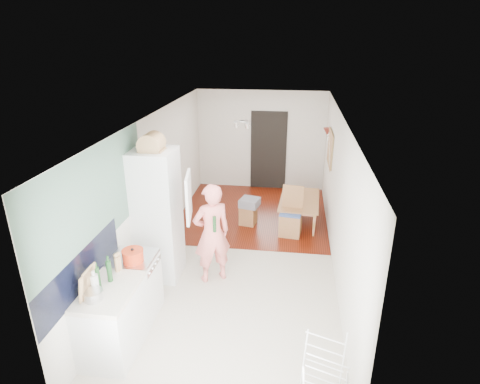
% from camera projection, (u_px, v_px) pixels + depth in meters
% --- Properties ---
extents(room_shell, '(3.20, 7.00, 2.50)m').
position_uv_depth(room_shell, '(243.00, 191.00, 6.85)').
color(room_shell, silver).
rests_on(room_shell, ground).
extents(floor, '(3.20, 7.00, 0.01)m').
position_uv_depth(floor, '(243.00, 255.00, 7.31)').
color(floor, beige).
rests_on(floor, ground).
extents(wood_floor_overlay, '(3.20, 3.30, 0.01)m').
position_uv_depth(wood_floor_overlay, '(253.00, 213.00, 9.02)').
color(wood_floor_overlay, '#621909').
rests_on(wood_floor_overlay, room_shell).
extents(sage_wall_panel, '(0.02, 3.00, 1.30)m').
position_uv_depth(sage_wall_panel, '(96.00, 199.00, 4.99)').
color(sage_wall_panel, slate).
rests_on(sage_wall_panel, room_shell).
extents(tile_splashback, '(0.02, 1.90, 0.50)m').
position_uv_depth(tile_splashback, '(83.00, 271.00, 4.74)').
color(tile_splashback, black).
rests_on(tile_splashback, room_shell).
extents(doorway_recess, '(0.90, 0.04, 2.00)m').
position_uv_depth(doorway_recess, '(268.00, 151.00, 10.12)').
color(doorway_recess, black).
rests_on(doorway_recess, room_shell).
extents(base_cabinet, '(0.60, 0.90, 0.86)m').
position_uv_depth(base_cabinet, '(113.00, 322.00, 4.97)').
color(base_cabinet, silver).
rests_on(base_cabinet, room_shell).
extents(worktop, '(0.62, 0.92, 0.06)m').
position_uv_depth(worktop, '(108.00, 291.00, 4.80)').
color(worktop, beige).
rests_on(worktop, room_shell).
extents(range_cooker, '(0.60, 0.60, 0.88)m').
position_uv_depth(range_cooker, '(135.00, 286.00, 5.66)').
color(range_cooker, silver).
rests_on(range_cooker, room_shell).
extents(cooker_top, '(0.60, 0.60, 0.04)m').
position_uv_depth(cooker_top, '(132.00, 258.00, 5.49)').
color(cooker_top, silver).
rests_on(cooker_top, room_shell).
extents(fridge_housing, '(0.66, 0.66, 2.15)m').
position_uv_depth(fridge_housing, '(157.00, 216.00, 6.36)').
color(fridge_housing, silver).
rests_on(fridge_housing, room_shell).
extents(fridge_door, '(0.14, 0.56, 0.70)m').
position_uv_depth(fridge_door, '(189.00, 197.00, 5.83)').
color(fridge_door, silver).
rests_on(fridge_door, room_shell).
extents(fridge_interior, '(0.02, 0.52, 0.66)m').
position_uv_depth(fridge_interior, '(174.00, 189.00, 6.15)').
color(fridge_interior, white).
rests_on(fridge_interior, room_shell).
extents(pinboard, '(0.03, 0.90, 0.70)m').
position_uv_depth(pinboard, '(330.00, 148.00, 8.29)').
color(pinboard, tan).
rests_on(pinboard, room_shell).
extents(pinboard_frame, '(0.00, 0.94, 0.74)m').
position_uv_depth(pinboard_frame, '(330.00, 148.00, 8.29)').
color(pinboard_frame, '#A7674A').
rests_on(pinboard_frame, room_shell).
extents(wall_sconce, '(0.18, 0.18, 0.16)m').
position_uv_depth(wall_sconce, '(327.00, 132.00, 8.82)').
color(wall_sconce, maroon).
rests_on(wall_sconce, room_shell).
extents(person, '(0.86, 0.77, 1.96)m').
position_uv_depth(person, '(212.00, 225.00, 6.25)').
color(person, '#F77E76').
rests_on(person, floor).
extents(dining_table, '(0.75, 1.27, 0.43)m').
position_uv_depth(dining_table, '(300.00, 212.00, 8.55)').
color(dining_table, '#A7674A').
rests_on(dining_table, floor).
extents(dining_chair, '(0.46, 0.46, 0.98)m').
position_uv_depth(dining_chair, '(291.00, 212.00, 7.88)').
color(dining_chair, '#A7674A').
rests_on(dining_chair, floor).
extents(stool, '(0.37, 0.37, 0.42)m').
position_uv_depth(stool, '(248.00, 215.00, 8.42)').
color(stool, '#A7674A').
rests_on(stool, floor).
extents(grey_drape, '(0.45, 0.45, 0.17)m').
position_uv_depth(grey_drape, '(250.00, 203.00, 8.31)').
color(grey_drape, slate).
rests_on(grey_drape, stool).
extents(drying_rack, '(0.54, 0.51, 0.84)m').
position_uv_depth(drying_rack, '(324.00, 379.00, 4.16)').
color(drying_rack, silver).
rests_on(drying_rack, floor).
extents(bread_bin, '(0.43, 0.41, 0.19)m').
position_uv_depth(bread_bin, '(152.00, 144.00, 5.90)').
color(bread_bin, tan).
rests_on(bread_bin, fridge_housing).
extents(red_casserole, '(0.33, 0.33, 0.17)m').
position_uv_depth(red_casserole, '(133.00, 256.00, 5.35)').
color(red_casserole, red).
rests_on(red_casserole, cooker_top).
extents(steel_pan, '(0.27, 0.27, 0.11)m').
position_uv_depth(steel_pan, '(93.00, 295.00, 4.59)').
color(steel_pan, silver).
rests_on(steel_pan, worktop).
extents(held_bottle, '(0.05, 0.05, 0.25)m').
position_uv_depth(held_bottle, '(214.00, 224.00, 6.02)').
color(held_bottle, '#18401B').
rests_on(held_bottle, person).
extents(bottle_a, '(0.08, 0.08, 0.27)m').
position_uv_depth(bottle_a, '(98.00, 277.00, 4.79)').
color(bottle_a, '#18401B').
rests_on(bottle_a, worktop).
extents(bottle_b, '(0.07, 0.07, 0.28)m').
position_uv_depth(bottle_b, '(109.00, 271.00, 4.90)').
color(bottle_b, '#18401B').
rests_on(bottle_b, worktop).
extents(bottle_c, '(0.10, 0.10, 0.23)m').
position_uv_depth(bottle_c, '(95.00, 284.00, 4.70)').
color(bottle_c, beige).
rests_on(bottle_c, worktop).
extents(pepper_mill_front, '(0.06, 0.06, 0.20)m').
position_uv_depth(pepper_mill_front, '(119.00, 263.00, 5.15)').
color(pepper_mill_front, tan).
rests_on(pepper_mill_front, worktop).
extents(pepper_mill_back, '(0.06, 0.06, 0.20)m').
position_uv_depth(pepper_mill_back, '(117.00, 264.00, 5.11)').
color(pepper_mill_back, tan).
rests_on(pepper_mill_back, worktop).
extents(chopping_boards, '(0.12, 0.26, 0.36)m').
position_uv_depth(chopping_boards, '(87.00, 283.00, 4.60)').
color(chopping_boards, tan).
rests_on(chopping_boards, worktop).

